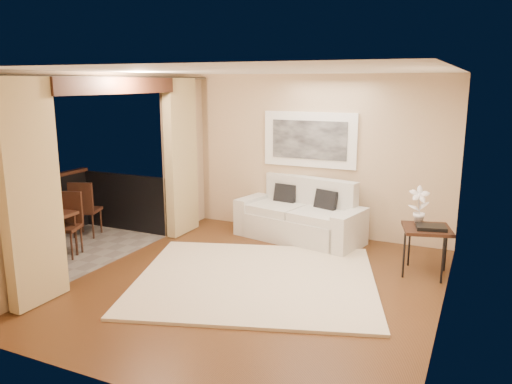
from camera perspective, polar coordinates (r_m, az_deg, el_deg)
The scene contains 18 objects.
floor at distance 6.58m, azimuth -0.02°, elevation -10.53°, with size 5.00×5.00×0.00m, color #583419.
room_shell at distance 7.21m, azimuth -15.90°, elevation 11.62°, with size 5.00×6.40×5.00m.
balcony at distance 8.37m, azimuth -21.08°, elevation -4.98°, with size 1.81×2.60×1.17m.
curtains at distance 7.30m, azimuth -15.22°, elevation 2.31°, with size 0.16×4.80×2.64m.
artwork at distance 8.45m, azimuth 6.14°, elevation 5.96°, with size 1.62×0.07×0.92m.
rug at distance 6.69m, azimuth -0.02°, elevation -9.93°, with size 3.10×2.70×0.04m, color beige.
sofa at distance 8.34m, azimuth 5.22°, elevation -2.97°, with size 2.22×1.31×1.00m.
side_table at distance 7.10m, azimuth 18.93°, elevation -4.29°, with size 0.75×0.75×0.66m.
tray at distance 7.01m, azimuth 19.36°, elevation -3.82°, with size 0.38×0.28×0.05m, color black.
orchid at distance 7.16m, azimuth 18.13°, elevation -1.44°, with size 0.28×0.19×0.52m, color white.
bistro_table at distance 7.93m, azimuth -22.45°, elevation -2.88°, with size 0.61×0.61×0.68m.
balcony_chair_far at distance 8.82m, azimuth -19.10°, elevation -1.44°, with size 0.53×0.53×0.96m.
balcony_chair_near at distance 8.05m, azimuth -20.77°, elevation -2.87°, with size 0.53×0.53×0.95m.
ice_bucket at distance 8.11m, azimuth -22.83°, elevation -1.25°, with size 0.18×0.18×0.20m, color white.
candle at distance 7.94m, azimuth -21.61°, elevation -1.91°, with size 0.06×0.06×0.07m, color red.
vase at distance 7.80m, azimuth -23.75°, elevation -1.92°, with size 0.04×0.04×0.18m, color silver.
glass_a at distance 7.77m, azimuth -22.28°, elevation -2.08°, with size 0.06×0.06×0.12m, color silver.
glass_b at distance 7.75m, azimuth -21.57°, elevation -2.04°, with size 0.06×0.06×0.12m, color silver.
Camera 1 is at (2.55, -5.49, 2.58)m, focal length 35.00 mm.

